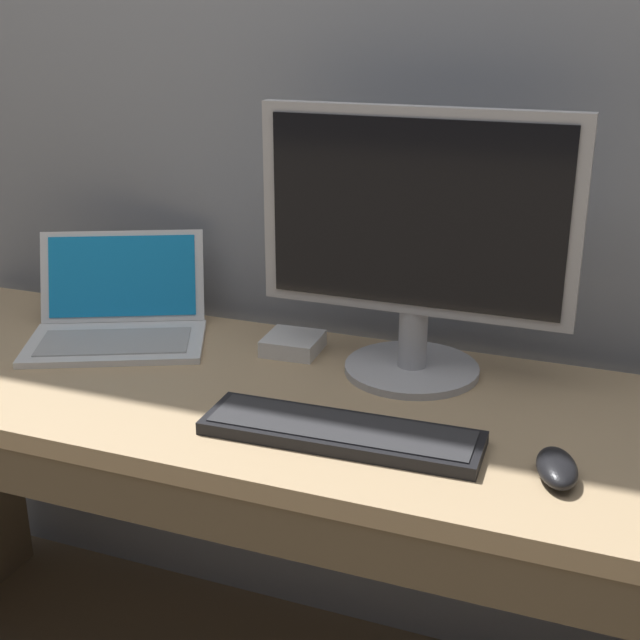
# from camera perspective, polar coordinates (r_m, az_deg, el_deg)

# --- Properties ---
(desk) EXTENTS (1.78, 0.59, 0.74)m
(desk) POSITION_cam_1_polar(r_m,az_deg,el_deg) (1.57, -2.94, -11.78)
(desk) COLOR tan
(desk) RESTS_ON ground
(laptop_white) EXTENTS (0.43, 0.40, 0.19)m
(laptop_white) POSITION_cam_1_polar(r_m,az_deg,el_deg) (1.74, -13.46, -0.11)
(laptop_white) COLOR white
(laptop_white) RESTS_ON desk
(external_monitor) EXTENTS (0.55, 0.24, 0.48)m
(external_monitor) POSITION_cam_1_polar(r_m,az_deg,el_deg) (1.46, 6.43, 5.45)
(external_monitor) COLOR #B7B7BC
(external_monitor) RESTS_ON desk
(wired_keyboard) EXTENTS (0.44, 0.14, 0.02)m
(wired_keyboard) POSITION_cam_1_polar(r_m,az_deg,el_deg) (1.31, 1.42, -7.58)
(wired_keyboard) COLOR black
(wired_keyboard) RESTS_ON desk
(computer_mouse) EXTENTS (0.08, 0.12, 0.03)m
(computer_mouse) POSITION_cam_1_polar(r_m,az_deg,el_deg) (1.25, 15.66, -9.56)
(computer_mouse) COLOR black
(computer_mouse) RESTS_ON desk
(external_drive_box) EXTENTS (0.11, 0.11, 0.03)m
(external_drive_box) POSITION_cam_1_polar(r_m,az_deg,el_deg) (1.63, -1.83, -1.61)
(external_drive_box) COLOR silver
(external_drive_box) RESTS_ON desk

